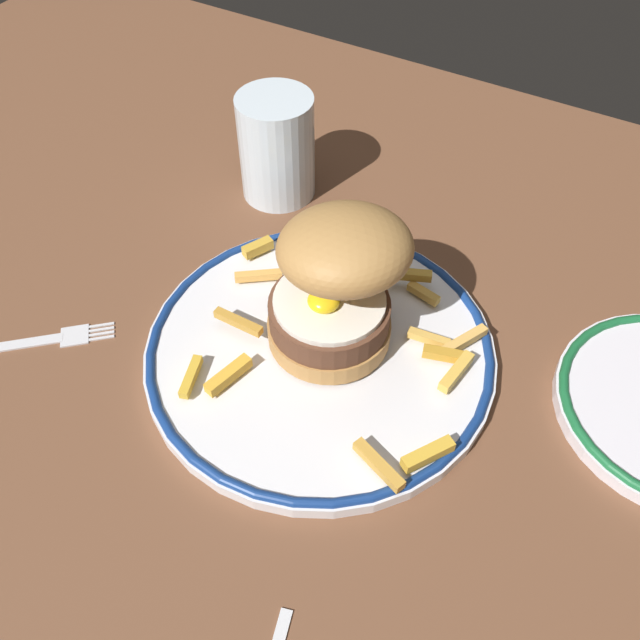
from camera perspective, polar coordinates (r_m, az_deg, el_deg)
The scene contains 6 objects.
ground_plane at distance 61.36cm, azimuth -0.41°, elevation -0.75°, with size 145.83×91.09×4.00cm, color brown.
dinner_plate at distance 56.27cm, azimuth 0.00°, elevation -2.49°, with size 29.57×29.57×1.60cm.
burger at distance 52.09cm, azimuth 1.51°, elevation 3.43°, with size 15.26×15.16×12.46cm.
fries_pile at distance 56.04cm, azimuth 2.92°, elevation -0.50°, with size 25.47×24.76×1.97cm.
water_glass at distance 70.04cm, azimuth -3.71°, elevation 14.05°, with size 7.72×7.72×10.97cm.
fork at distance 62.74cm, azimuth -23.30°, elevation -1.69°, with size 11.63×10.66×0.36cm.
Camera 1 is at (20.04, -33.80, 45.12)cm, focal length 37.24 mm.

